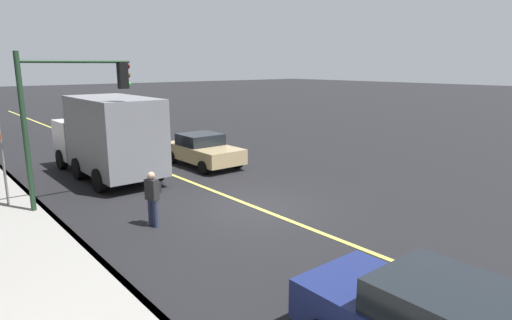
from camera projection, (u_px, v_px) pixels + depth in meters
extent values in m
plane|color=black|center=(253.00, 207.00, 14.38)|extent=(200.00, 200.00, 0.00)
cube|color=gray|center=(6.00, 269.00, 9.82)|extent=(80.00, 3.74, 0.15)
cube|color=slate|center=(85.00, 248.00, 10.93)|extent=(80.00, 0.16, 0.15)
cube|color=#D8CC4C|center=(253.00, 206.00, 14.38)|extent=(80.00, 0.16, 0.01)
cube|color=black|center=(460.00, 307.00, 6.05)|extent=(2.27, 1.71, 0.54)
cylinder|color=black|center=(387.00, 299.00, 8.12)|extent=(0.60, 0.22, 0.60)
cube|color=tan|center=(204.00, 153.00, 20.11)|extent=(4.17, 1.92, 0.66)
cube|color=black|center=(200.00, 139.00, 20.21)|extent=(1.68, 1.76, 0.52)
cylinder|color=black|center=(238.00, 162.00, 19.74)|extent=(0.60, 0.22, 0.60)
cylinder|color=black|center=(203.00, 168.00, 18.57)|extent=(0.60, 0.22, 0.60)
cylinder|color=black|center=(205.00, 152.00, 21.80)|extent=(0.60, 0.22, 0.60)
cylinder|color=black|center=(172.00, 157.00, 20.64)|extent=(0.60, 0.22, 0.60)
cube|color=silver|center=(86.00, 138.00, 20.02)|extent=(1.92, 2.43, 1.72)
cube|color=slate|center=(115.00, 134.00, 17.25)|extent=(4.79, 2.43, 2.93)
cylinder|color=black|center=(62.00, 159.00, 19.48)|extent=(0.90, 0.28, 0.90)
cylinder|color=black|center=(112.00, 153.00, 20.93)|extent=(0.90, 0.28, 0.90)
cylinder|color=black|center=(99.00, 180.00, 15.94)|extent=(0.90, 0.28, 0.90)
cylinder|color=black|center=(157.00, 171.00, 17.39)|extent=(0.90, 0.28, 0.90)
cylinder|color=black|center=(78.00, 169.00, 17.74)|extent=(0.90, 0.28, 0.90)
cylinder|color=black|center=(132.00, 161.00, 19.19)|extent=(0.90, 0.28, 0.90)
cylinder|color=#262D4C|center=(156.00, 214.00, 12.48)|extent=(0.17, 0.17, 0.82)
cylinder|color=#262D4C|center=(151.00, 212.00, 12.60)|extent=(0.17, 0.17, 0.82)
cube|color=#262628|center=(152.00, 190.00, 12.39)|extent=(0.44, 0.32, 0.61)
sphere|color=tan|center=(151.00, 176.00, 12.30)|extent=(0.22, 0.22, 0.22)
cube|color=black|center=(156.00, 187.00, 12.52)|extent=(0.29, 0.22, 0.34)
cylinder|color=#1E3823|center=(25.00, 136.00, 13.06)|extent=(0.16, 0.16, 5.03)
cylinder|color=#1E3823|center=(77.00, 62.00, 13.66)|extent=(0.10, 3.44, 0.10)
cube|color=black|center=(123.00, 75.00, 14.67)|extent=(0.28, 0.30, 0.90)
sphere|color=#360605|center=(127.00, 66.00, 14.72)|extent=(0.18, 0.18, 0.18)
sphere|color=#392905|center=(128.00, 75.00, 14.78)|extent=(0.18, 0.18, 0.18)
sphere|color=green|center=(128.00, 84.00, 14.84)|extent=(0.18, 0.18, 0.18)
cylinder|color=slate|center=(3.00, 164.00, 13.84)|extent=(0.08, 0.08, 3.02)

